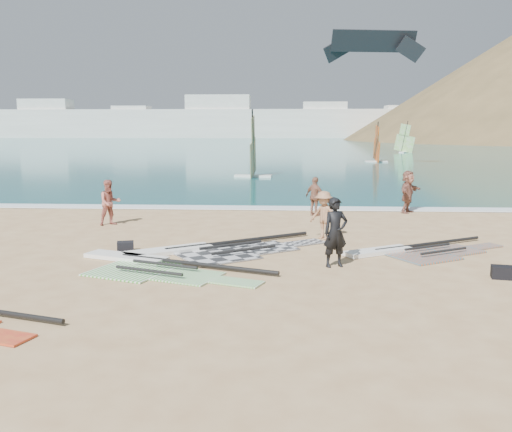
# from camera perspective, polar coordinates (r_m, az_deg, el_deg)

# --- Properties ---
(ground) EXTENTS (300.00, 300.00, 0.00)m
(ground) POSITION_cam_1_polar(r_m,az_deg,el_deg) (13.94, 2.33, -6.71)
(ground) COLOR tan
(ground) RESTS_ON ground
(sea) EXTENTS (300.00, 240.00, 0.06)m
(sea) POSITION_cam_1_polar(r_m,az_deg,el_deg) (145.46, 3.28, 7.62)
(sea) COLOR #0C5853
(sea) RESTS_ON ground
(surf_line) EXTENTS (300.00, 1.20, 0.04)m
(surf_line) POSITION_cam_1_polar(r_m,az_deg,el_deg) (25.99, 2.82, 0.71)
(surf_line) COLOR white
(surf_line) RESTS_ON ground
(far_town) EXTENTS (160.00, 8.00, 12.00)m
(far_town) POSITION_cam_1_polar(r_m,az_deg,el_deg) (164.19, -2.26, 9.37)
(far_town) COLOR white
(far_town) RESTS_ON ground
(rig_grey) EXTENTS (6.16, 4.68, 0.20)m
(rig_grey) POSITION_cam_1_polar(r_m,az_deg,el_deg) (17.36, -4.09, -3.38)
(rig_grey) COLOR #28282B
(rig_grey) RESTS_ON ground
(rig_green) EXTENTS (5.69, 3.54, 0.20)m
(rig_green) POSITION_cam_1_polar(r_m,az_deg,el_deg) (15.62, -10.42, -4.92)
(rig_green) COLOR green
(rig_green) RESTS_ON ground
(rig_orange) EXTENTS (5.19, 3.69, 0.20)m
(rig_orange) POSITION_cam_1_polar(r_m,az_deg,el_deg) (17.75, 15.60, -3.42)
(rig_orange) COLOR #F65A1D
(rig_orange) RESTS_ON ground
(gear_bag_near) EXTENTS (0.57, 0.47, 0.31)m
(gear_bag_near) POSITION_cam_1_polar(r_m,az_deg,el_deg) (17.69, -12.92, -3.01)
(gear_bag_near) COLOR black
(gear_bag_near) RESTS_ON ground
(gear_bag_far) EXTENTS (0.59, 0.46, 0.31)m
(gear_bag_far) POSITION_cam_1_polar(r_m,az_deg,el_deg) (15.56, 23.43, -5.19)
(gear_bag_far) COLOR black
(gear_bag_far) RESTS_ON ground
(person_wetsuit) EXTENTS (0.80, 0.67, 1.89)m
(person_wetsuit) POSITION_cam_1_polar(r_m,az_deg,el_deg) (15.43, 7.95, -1.64)
(person_wetsuit) COLOR black
(person_wetsuit) RESTS_ON ground
(beachgoer_left) EXTENTS (1.07, 1.02, 1.74)m
(beachgoer_left) POSITION_cam_1_polar(r_m,az_deg,el_deg) (22.40, -14.41, 1.31)
(beachgoer_left) COLOR #B26053
(beachgoer_left) RESTS_ON ground
(beachgoer_mid) EXTENTS (1.19, 1.12, 1.62)m
(beachgoer_mid) POSITION_cam_1_polar(r_m,az_deg,el_deg) (19.19, 6.79, 0.09)
(beachgoer_mid) COLOR #A3724F
(beachgoer_mid) RESTS_ON ground
(beachgoer_back) EXTENTS (0.98, 0.96, 1.65)m
(beachgoer_back) POSITION_cam_1_polar(r_m,az_deg,el_deg) (24.03, 5.93, 1.96)
(beachgoer_back) COLOR #95624D
(beachgoer_back) RESTS_ON ground
(beachgoer_right) EXTENTS (1.39, 1.73, 1.85)m
(beachgoer_right) POSITION_cam_1_polar(r_m,az_deg,el_deg) (25.60, 14.95, 2.36)
(beachgoer_right) COLOR #975E4D
(beachgoer_right) RESTS_ON ground
(windsurfer_left) EXTENTS (2.74, 3.31, 4.93)m
(windsurfer_left) POSITION_cam_1_polar(r_m,az_deg,el_deg) (41.34, -0.30, 5.80)
(windsurfer_left) COLOR white
(windsurfer_left) RESTS_ON ground
(windsurfer_centre) EXTENTS (2.31, 2.77, 4.13)m
(windsurfer_centre) POSITION_cam_1_polar(r_m,az_deg,el_deg) (59.43, 11.96, 6.45)
(windsurfer_centre) COLOR white
(windsurfer_centre) RESTS_ON ground
(windsurfer_right) EXTENTS (2.57, 2.41, 4.35)m
(windsurfer_right) POSITION_cam_1_polar(r_m,az_deg,el_deg) (80.48, 14.62, 7.04)
(windsurfer_right) COLOR white
(windsurfer_right) RESTS_ON ground
(kitesurf_kite) EXTENTS (8.67, 2.12, 2.71)m
(kitesurf_kite) POSITION_cam_1_polar(r_m,az_deg,el_deg) (51.80, 11.68, 16.52)
(kitesurf_kite) COLOR black
(kitesurf_kite) RESTS_ON ground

